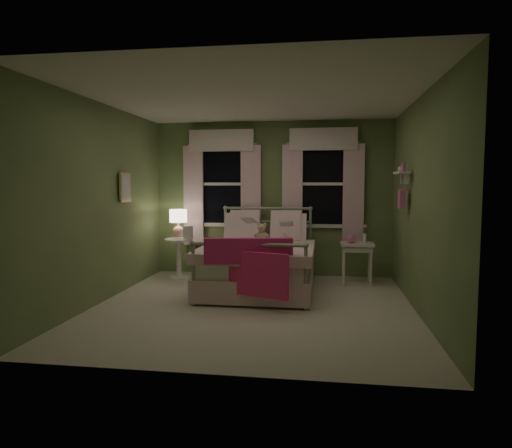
% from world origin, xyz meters
% --- Properties ---
extents(room_shell, '(4.20, 4.20, 4.20)m').
position_xyz_m(room_shell, '(0.00, 0.00, 1.30)').
color(room_shell, silver).
rests_on(room_shell, ground).
extents(bed, '(1.58, 2.04, 1.18)m').
position_xyz_m(bed, '(-0.05, 0.93, 0.38)').
color(bed, white).
rests_on(bed, ground).
extents(pink_throw, '(1.10, 0.42, 0.71)m').
position_xyz_m(pink_throw, '(-0.05, -0.10, 0.61)').
color(pink_throw, '#D72A73').
rests_on(pink_throw, bed).
extents(child_left, '(0.30, 0.23, 0.75)m').
position_xyz_m(child_left, '(-0.33, 1.35, 0.94)').
color(child_left, '#F7D1DD').
rests_on(child_left, bed).
extents(child_right, '(0.35, 0.29, 0.68)m').
position_xyz_m(child_right, '(0.23, 1.35, 0.91)').
color(child_right, '#F7D1DD').
rests_on(child_right, bed).
extents(book_left, '(0.22, 0.16, 0.26)m').
position_xyz_m(book_left, '(-0.33, 1.10, 0.96)').
color(book_left, beige).
rests_on(book_left, child_left).
extents(book_right, '(0.20, 0.12, 0.26)m').
position_xyz_m(book_right, '(0.23, 1.10, 0.92)').
color(book_right, beige).
rests_on(book_right, child_right).
extents(teddy_bear, '(0.23, 0.19, 0.31)m').
position_xyz_m(teddy_bear, '(-0.05, 1.19, 0.79)').
color(teddy_bear, tan).
rests_on(teddy_bear, bed).
extents(nightstand_left, '(0.46, 0.46, 0.65)m').
position_xyz_m(nightstand_left, '(-1.49, 1.58, 0.42)').
color(nightstand_left, white).
rests_on(nightstand_left, ground).
extents(table_lamp, '(0.28, 0.28, 0.46)m').
position_xyz_m(table_lamp, '(-1.49, 1.58, 0.95)').
color(table_lamp, pink).
rests_on(table_lamp, nightstand_left).
extents(book_nightstand, '(0.20, 0.25, 0.02)m').
position_xyz_m(book_nightstand, '(-1.39, 1.50, 0.66)').
color(book_nightstand, beige).
rests_on(book_nightstand, nightstand_left).
extents(nightstand_right, '(0.50, 0.40, 0.64)m').
position_xyz_m(nightstand_right, '(1.39, 1.50, 0.55)').
color(nightstand_right, white).
rests_on(nightstand_right, ground).
extents(pink_toy, '(0.14, 0.19, 0.14)m').
position_xyz_m(pink_toy, '(1.29, 1.49, 0.71)').
color(pink_toy, pink).
rests_on(pink_toy, nightstand_right).
extents(bud_vase, '(0.06, 0.06, 0.28)m').
position_xyz_m(bud_vase, '(1.51, 1.55, 0.79)').
color(bud_vase, white).
rests_on(bud_vase, nightstand_right).
extents(window_left, '(1.34, 0.13, 1.96)m').
position_xyz_m(window_left, '(-0.85, 2.03, 1.62)').
color(window_left, black).
rests_on(window_left, room_shell).
extents(window_right, '(1.34, 0.13, 1.96)m').
position_xyz_m(window_right, '(0.85, 2.03, 1.62)').
color(window_right, black).
rests_on(window_right, room_shell).
extents(wall_shelf, '(0.15, 0.50, 0.60)m').
position_xyz_m(wall_shelf, '(1.90, 0.70, 1.52)').
color(wall_shelf, white).
rests_on(wall_shelf, room_shell).
extents(framed_picture, '(0.03, 0.32, 0.42)m').
position_xyz_m(framed_picture, '(-1.95, 0.60, 1.50)').
color(framed_picture, beige).
rests_on(framed_picture, room_shell).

